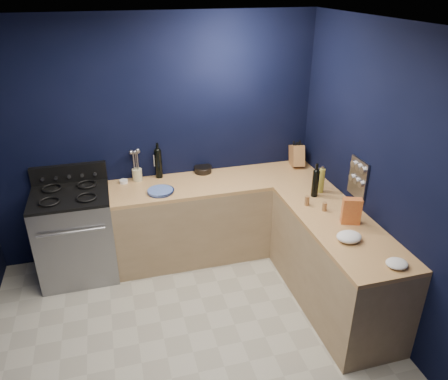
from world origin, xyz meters
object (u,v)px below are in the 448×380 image
object	(u,v)px
gas_range	(77,236)
plate_stack	(160,191)
utensil_crock	(137,175)
crouton_bag	(351,211)
knife_block	(297,156)

from	to	relation	value
gas_range	plate_stack	bearing A→B (deg)	-7.25
utensil_crock	plate_stack	bearing A→B (deg)	-61.57
gas_range	plate_stack	size ratio (longest dim) A/B	3.55
plate_stack	crouton_bag	bearing A→B (deg)	-34.02
gas_range	knife_block	world-z (taller)	knife_block
utensil_crock	gas_range	bearing A→B (deg)	-160.27
gas_range	knife_block	size ratio (longest dim) A/B	3.82
plate_stack	utensil_crock	bearing A→B (deg)	118.43
knife_block	crouton_bag	bearing A→B (deg)	-84.39
gas_range	knife_block	distance (m)	2.59
gas_range	crouton_bag	size ratio (longest dim) A/B	3.79
utensil_crock	knife_block	size ratio (longest dim) A/B	0.55
plate_stack	utensil_crock	world-z (taller)	utensil_crock
plate_stack	knife_block	xyz separation A→B (m)	(1.63, 0.29, 0.10)
gas_range	crouton_bag	world-z (taller)	crouton_bag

